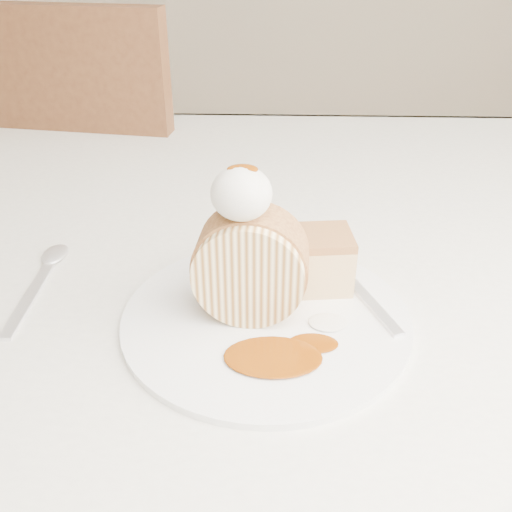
{
  "coord_description": "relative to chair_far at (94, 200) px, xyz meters",
  "views": [
    {
      "loc": [
        0.03,
        -0.45,
        1.08
      ],
      "look_at": [
        0.02,
        -0.0,
        0.82
      ],
      "focal_mm": 40.0,
      "sensor_mm": 36.0,
      "label": 1
    }
  ],
  "objects": [
    {
      "name": "plate",
      "position": [
        0.39,
        -0.68,
        0.21
      ],
      "size": [
        0.3,
        0.3,
        0.01
      ],
      "primitive_type": "cylinder",
      "rotation": [
        0.0,
        0.0,
        0.11
      ],
      "color": "white",
      "rests_on": "table"
    },
    {
      "name": "cake_chunk",
      "position": [
        0.44,
        -0.63,
        0.23
      ],
      "size": [
        0.07,
        0.06,
        0.05
      ],
      "primitive_type": "cube",
      "rotation": [
        0.0,
        0.0,
        0.11
      ],
      "color": "#AF7942",
      "rests_on": "plate"
    },
    {
      "name": "caramel_pool",
      "position": [
        0.4,
        -0.75,
        0.21
      ],
      "size": [
        0.09,
        0.06,
        0.0
      ],
      "primitive_type": null,
      "rotation": [
        0.0,
        0.0,
        0.11
      ],
      "color": "#703004",
      "rests_on": "plate"
    },
    {
      "name": "table",
      "position": [
        0.36,
        -0.47,
        0.11
      ],
      "size": [
        1.4,
        0.9,
        0.75
      ],
      "color": "silver",
      "rests_on": "ground"
    },
    {
      "name": "whipped_cream",
      "position": [
        0.37,
        -0.68,
        0.33
      ],
      "size": [
        0.05,
        0.05,
        0.05
      ],
      "primitive_type": "ellipsoid",
      "color": "white",
      "rests_on": "roulade_slice"
    },
    {
      "name": "fork",
      "position": [
        0.49,
        -0.66,
        0.21
      ],
      "size": [
        0.08,
        0.16,
        0.0
      ],
      "primitive_type": "cube",
      "rotation": [
        0.0,
        0.0,
        0.37
      ],
      "color": "silver",
      "rests_on": "plate"
    },
    {
      "name": "chair_far",
      "position": [
        0.0,
        0.0,
        0.0
      ],
      "size": [
        0.51,
        0.51,
        0.96
      ],
      "rotation": [
        0.0,
        0.0,
        3.01
      ],
      "color": "brown",
      "rests_on": "ground"
    },
    {
      "name": "caramel_drizzle",
      "position": [
        0.37,
        -0.68,
        0.36
      ],
      "size": [
        0.03,
        0.02,
        0.01
      ],
      "primitive_type": "ellipsoid",
      "color": "#703004",
      "rests_on": "whipped_cream"
    },
    {
      "name": "roulade_slice",
      "position": [
        0.37,
        -0.68,
        0.26
      ],
      "size": [
        0.11,
        0.06,
        0.1
      ],
      "primitive_type": "cylinder",
      "rotation": [
        1.57,
        0.0,
        -0.07
      ],
      "color": "#FFEAB1",
      "rests_on": "plate"
    },
    {
      "name": "spoon",
      "position": [
        0.15,
        -0.66,
        0.2
      ],
      "size": [
        0.03,
        0.16,
        0.0
      ],
      "primitive_type": "cube",
      "rotation": [
        0.0,
        0.0,
        0.03
      ],
      "color": "silver",
      "rests_on": "table"
    }
  ]
}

